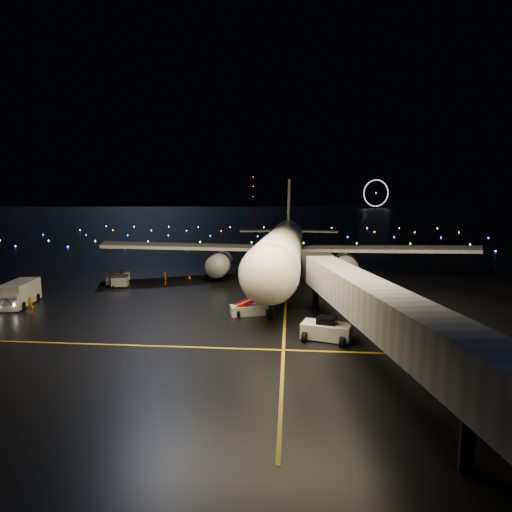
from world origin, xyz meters
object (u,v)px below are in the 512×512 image
object	(u,v)px
airliner	(284,224)
crew_c	(165,278)
service_truck	(20,293)
baggage_cart_2	(122,276)
crew_a	(30,305)
belt_loader	(251,300)
baggage_cart_0	(115,281)
pushback_tug	(326,328)
baggage_cart_1	(120,281)

from	to	relation	value
airliner	crew_c	xyz separation A→B (m)	(-17.74, -9.83, -7.81)
service_truck	baggage_cart_2	bearing A→B (deg)	55.41
airliner	crew_a	size ratio (longest dim) A/B	34.41
belt_loader	crew_c	distance (m)	21.03
baggage_cart_0	baggage_cart_2	distance (m)	3.90
belt_loader	crew_c	size ratio (longest dim) A/B	3.74
pushback_tug	baggage_cart_1	bearing A→B (deg)	160.91
airliner	baggage_cart_1	size ratio (longest dim) A/B	28.39
service_truck	baggage_cart_1	xyz separation A→B (m)	(7.78, 10.78, -0.55)
airliner	crew_a	xyz separation A→B (m)	(-28.09, -26.34, -7.81)
service_truck	pushback_tug	bearing A→B (deg)	-26.88
crew_c	baggage_cart_1	world-z (taller)	baggage_cart_1
airliner	baggage_cart_2	distance (m)	27.66
airliner	pushback_tug	bearing A→B (deg)	-80.26
belt_loader	crew_c	xyz separation A→B (m)	(-14.62, 15.10, -0.73)
crew_a	baggage_cart_2	world-z (taller)	crew_a
baggage_cart_2	airliner	bearing A→B (deg)	40.80
airliner	baggage_cart_1	distance (m)	27.88
crew_a	crew_c	size ratio (longest dim) A/B	0.99
service_truck	baggage_cart_1	bearing A→B (deg)	41.48
crew_c	baggage_cart_2	size ratio (longest dim) A/B	0.94
service_truck	baggage_cart_1	size ratio (longest dim) A/B	3.68
crew_c	baggage_cart_1	size ratio (longest dim) A/B	0.83
service_truck	baggage_cart_2	xyz separation A→B (m)	(6.14, 15.32, -0.65)
airliner	pushback_tug	size ratio (longest dim) A/B	14.03
pushback_tug	service_truck	size ratio (longest dim) A/B	0.55
belt_loader	pushback_tug	bearing A→B (deg)	-61.53
service_truck	crew_c	world-z (taller)	service_truck
airliner	belt_loader	world-z (taller)	airliner
crew_a	crew_c	world-z (taller)	crew_c
baggage_cart_0	belt_loader	bearing A→B (deg)	-29.38
crew_c	baggage_cart_2	xyz separation A→B (m)	(-7.54, 1.81, -0.08)
crew_c	baggage_cart_0	distance (m)	7.29
crew_c	crew_a	bearing A→B (deg)	-50.72
pushback_tug	belt_loader	size ratio (longest dim) A/B	0.65
airliner	baggage_cart_2	size ratio (longest dim) A/B	32.03
pushback_tug	crew_c	xyz separation A→B (m)	(-22.23, 22.55, -0.14)
crew_a	baggage_cart_1	distance (m)	14.49
belt_loader	crew_c	bearing A→B (deg)	116.99
service_truck	crew_a	size ratio (longest dim) A/B	4.46
belt_loader	baggage_cart_2	bearing A→B (deg)	125.55
airliner	baggage_cart_0	size ratio (longest dim) A/B	30.87
airliner	crew_c	bearing A→B (deg)	-149.18
baggage_cart_2	crew_c	bearing A→B (deg)	9.68
crew_a	service_truck	bearing A→B (deg)	109.87
crew_c	baggage_cart_2	bearing A→B (deg)	-122.18
service_truck	crew_a	world-z (taller)	service_truck
pushback_tug	baggage_cart_1	xyz separation A→B (m)	(-28.14, 19.84, -0.12)
belt_loader	baggage_cart_2	xyz separation A→B (m)	(-22.16, 16.91, -0.82)
crew_a	baggage_cart_0	size ratio (longest dim) A/B	0.90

